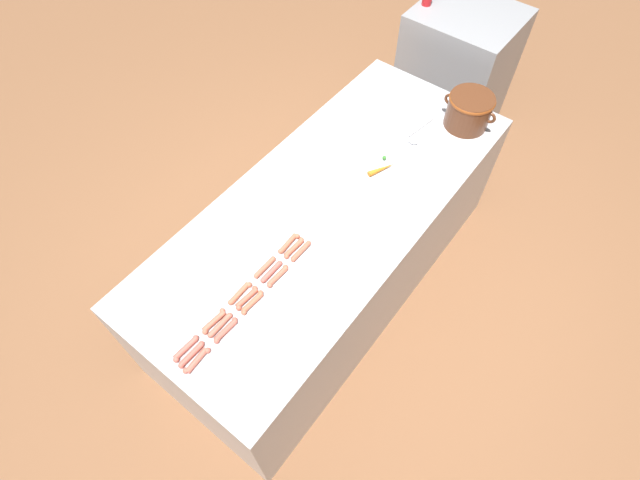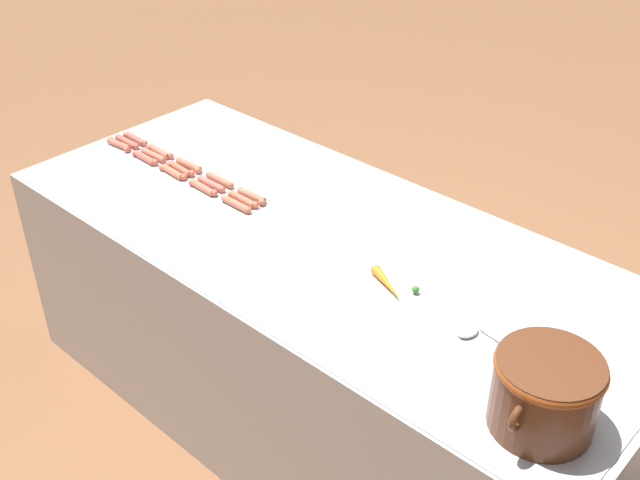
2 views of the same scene
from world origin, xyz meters
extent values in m
plane|color=brown|center=(0.00, 0.00, 0.00)|extent=(20.00, 20.00, 0.00)
cube|color=#ADAFB5|center=(0.00, 0.00, 0.41)|extent=(0.98, 2.33, 0.82)
cube|color=silver|center=(0.00, 0.00, 0.83)|extent=(0.96, 2.29, 0.00)
cylinder|color=#BF5E50|center=(0.00, -1.03, 0.84)|extent=(0.03, 0.12, 0.03)
sphere|color=#BF5E50|center=(0.01, -1.09, 0.84)|extent=(0.03, 0.03, 0.03)
sphere|color=#BF5E50|center=(0.00, -0.97, 0.84)|extent=(0.03, 0.03, 0.03)
cylinder|color=#C8654D|center=(0.01, -0.87, 0.84)|extent=(0.04, 0.12, 0.03)
sphere|color=#C8654D|center=(0.01, -0.93, 0.84)|extent=(0.03, 0.03, 0.03)
sphere|color=#C8654D|center=(0.00, -0.81, 0.84)|extent=(0.03, 0.03, 0.03)
cylinder|color=#C76649|center=(0.00, -0.70, 0.84)|extent=(0.03, 0.12, 0.03)
sphere|color=#C76649|center=(0.00, -0.76, 0.84)|extent=(0.03, 0.03, 0.03)
sphere|color=#C76649|center=(0.01, -0.64, 0.84)|extent=(0.03, 0.03, 0.03)
cylinder|color=#BF664B|center=(0.00, -0.52, 0.84)|extent=(0.03, 0.12, 0.03)
sphere|color=#BF664B|center=(0.00, -0.58, 0.84)|extent=(0.03, 0.03, 0.03)
sphere|color=#BF664B|center=(0.00, -0.46, 0.84)|extent=(0.03, 0.03, 0.03)
cylinder|color=#BF6448|center=(0.00, -0.35, 0.84)|extent=(0.03, 0.12, 0.03)
sphere|color=#BF6448|center=(0.00, -0.41, 0.84)|extent=(0.03, 0.03, 0.03)
sphere|color=#BF6448|center=(0.01, -0.29, 0.84)|extent=(0.03, 0.03, 0.03)
cylinder|color=#C15B4C|center=(0.04, -1.04, 0.84)|extent=(0.03, 0.12, 0.03)
sphere|color=#C15B4C|center=(0.04, -1.10, 0.84)|extent=(0.03, 0.03, 0.03)
sphere|color=#C15B4C|center=(0.04, -0.98, 0.84)|extent=(0.03, 0.03, 0.03)
cylinder|color=#C06651|center=(0.04, -0.87, 0.84)|extent=(0.03, 0.12, 0.03)
sphere|color=#C06651|center=(0.04, -0.93, 0.84)|extent=(0.03, 0.03, 0.03)
sphere|color=#C06651|center=(0.04, -0.81, 0.84)|extent=(0.03, 0.03, 0.03)
cylinder|color=#C35D47|center=(0.04, -0.69, 0.84)|extent=(0.04, 0.12, 0.03)
sphere|color=#C35D47|center=(0.05, -0.75, 0.84)|extent=(0.03, 0.03, 0.03)
sphere|color=#C35D47|center=(0.04, -0.64, 0.84)|extent=(0.03, 0.03, 0.03)
cylinder|color=#C25E51|center=(0.04, -0.52, 0.84)|extent=(0.03, 0.12, 0.03)
sphere|color=#C25E51|center=(0.04, -0.58, 0.84)|extent=(0.03, 0.03, 0.03)
sphere|color=#C25E51|center=(0.04, -0.46, 0.84)|extent=(0.03, 0.03, 0.03)
cylinder|color=#C66348|center=(0.04, -0.35, 0.84)|extent=(0.03, 0.12, 0.03)
sphere|color=#C66348|center=(0.04, -0.41, 0.84)|extent=(0.03, 0.03, 0.03)
sphere|color=#C66348|center=(0.04, -0.29, 0.84)|extent=(0.03, 0.03, 0.03)
cylinder|color=#CD614F|center=(0.08, -1.04, 0.84)|extent=(0.04, 0.12, 0.03)
sphere|color=#CD614F|center=(0.07, -1.10, 0.84)|extent=(0.03, 0.03, 0.03)
sphere|color=#CD614F|center=(0.08, -0.98, 0.84)|extent=(0.03, 0.03, 0.03)
cylinder|color=#C55C4C|center=(0.08, -0.87, 0.84)|extent=(0.03, 0.12, 0.03)
sphere|color=#C55C4C|center=(0.08, -0.93, 0.84)|extent=(0.03, 0.03, 0.03)
sphere|color=#C55C4C|center=(0.08, -0.81, 0.84)|extent=(0.03, 0.03, 0.03)
cylinder|color=#CC6649|center=(0.08, -0.70, 0.84)|extent=(0.03, 0.12, 0.03)
sphere|color=#CC6649|center=(0.08, -0.76, 0.84)|extent=(0.03, 0.03, 0.03)
sphere|color=#CC6649|center=(0.08, -0.64, 0.84)|extent=(0.03, 0.03, 0.03)
cylinder|color=#C5634A|center=(0.08, -0.52, 0.84)|extent=(0.03, 0.12, 0.03)
sphere|color=#C5634A|center=(0.08, -0.58, 0.84)|extent=(0.03, 0.03, 0.03)
sphere|color=#C5634A|center=(0.08, -0.46, 0.84)|extent=(0.03, 0.03, 0.03)
cylinder|color=#C46349|center=(0.08, -0.34, 0.84)|extent=(0.03, 0.12, 0.03)
sphere|color=#C46349|center=(0.08, -0.40, 0.84)|extent=(0.03, 0.03, 0.03)
sphere|color=#C46349|center=(0.08, -0.28, 0.84)|extent=(0.03, 0.03, 0.03)
cylinder|color=#562D19|center=(0.28, 0.95, 0.93)|extent=(0.25, 0.25, 0.20)
torus|color=brown|center=(0.28, 0.95, 1.01)|extent=(0.26, 0.26, 0.03)
torus|color=#562D19|center=(0.15, 0.95, 0.95)|extent=(0.07, 0.02, 0.07)
torus|color=#562D19|center=(0.40, 0.95, 0.95)|extent=(0.07, 0.02, 0.07)
cylinder|color=#B7B7BC|center=(0.09, 0.77, 0.83)|extent=(0.05, 0.22, 0.01)
ellipsoid|color=#B7B7BC|center=(0.11, 0.64, 0.84)|extent=(0.08, 0.06, 0.02)
cone|color=orange|center=(0.09, 0.34, 0.84)|extent=(0.10, 0.17, 0.03)
sphere|color=#387F2D|center=(0.06, 0.42, 0.84)|extent=(0.02, 0.02, 0.02)
camera|label=1|loc=(0.95, -1.32, 2.83)|focal=27.46mm
camera|label=2|loc=(1.62, 1.46, 2.24)|focal=43.73mm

